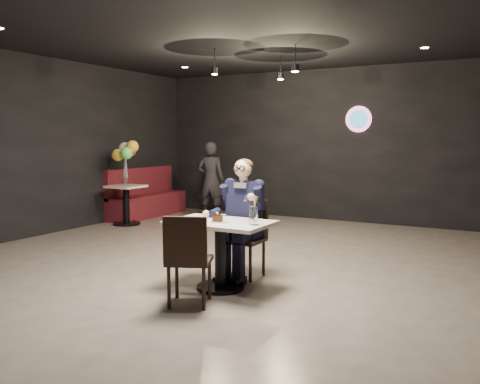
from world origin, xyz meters
The scene contains 17 objects.
floor centered at (0.00, 0.00, 0.00)m, with size 9.00×9.00×0.00m, color gray.
wall_sign centered at (0.80, 4.47, 2.00)m, with size 0.50×0.06×0.50m, color pink, non-canonical shape.
pendant_lights centered at (0.00, 2.00, 2.88)m, with size 1.40×1.20×0.36m, color black.
main_table centered at (0.75, -0.58, 0.38)m, with size 1.10×0.70×0.75m, color silver.
chair_far centered at (0.75, -0.03, 0.46)m, with size 0.42×0.46×0.92m, color black.
chair_near centered at (0.75, -1.17, 0.46)m, with size 0.42×0.46×0.92m, color black.
seated_man centered at (0.75, -0.03, 0.72)m, with size 0.60×0.80×1.44m, color black.
dessert_plate centered at (0.78, -0.64, 0.76)m, with size 0.23×0.23×0.01m, color white.
cake_slice centered at (0.78, -0.68, 0.80)m, with size 0.10×0.08×0.07m, color black.
mint_leaf centered at (0.85, -0.69, 0.84)m, with size 0.07×0.04×0.01m, color #2E8D3B.
sundae_glass centered at (1.17, -0.61, 0.85)m, with size 0.09×0.09×0.19m, color silver.
wafer_cone centered at (1.20, -0.64, 0.99)m, with size 0.06×0.06×0.12m, color tan.
booth_bench centered at (-3.25, 3.09, 0.51)m, with size 0.51×2.04×1.02m, color #4E1013.
side_table centered at (-2.95, 2.09, 0.37)m, with size 0.59×0.59×0.74m, color silver.
balloon_vase centered at (-2.95, 2.09, 0.83)m, with size 0.10×0.10×0.15m, color silver.
balloon_bunch centered at (-2.95, 2.09, 1.25)m, with size 0.42×0.42×0.70m, color gold.
passerby centered at (-1.98, 3.56, 0.78)m, with size 0.57×0.37×1.57m, color black.
Camera 1 is at (3.55, -5.22, 1.64)m, focal length 38.00 mm.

